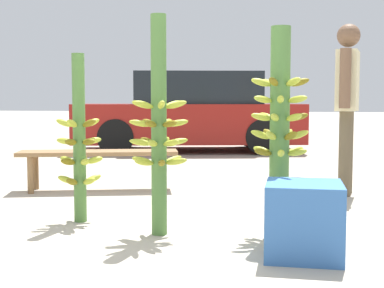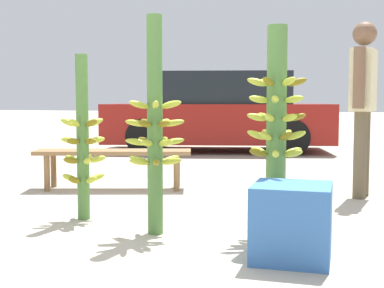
# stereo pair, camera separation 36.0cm
# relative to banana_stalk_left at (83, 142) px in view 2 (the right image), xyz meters

# --- Properties ---
(ground_plane) EXTENTS (80.00, 80.00, 0.00)m
(ground_plane) POSITION_rel_banana_stalk_left_xyz_m (0.75, -0.38, -0.60)
(ground_plane) COLOR #A89E8C
(banana_stalk_left) EXTENTS (0.35, 0.36, 1.27)m
(banana_stalk_left) POSITION_rel_banana_stalk_left_xyz_m (0.00, 0.00, 0.00)
(banana_stalk_left) COLOR #4C7A38
(banana_stalk_left) RESTS_ON ground_plane
(banana_stalk_center) EXTENTS (0.41, 0.41, 1.49)m
(banana_stalk_center) POSITION_rel_banana_stalk_left_xyz_m (0.68, -0.27, 0.13)
(banana_stalk_center) COLOR #4C7A38
(banana_stalk_center) RESTS_ON ground_plane
(banana_stalk_right) EXTENTS (0.41, 0.41, 1.41)m
(banana_stalk_right) POSITION_rel_banana_stalk_left_xyz_m (1.49, -0.10, 0.13)
(banana_stalk_right) COLOR #4C7A38
(banana_stalk_right) RESTS_ON ground_plane
(vendor_person) EXTENTS (0.27, 0.65, 1.65)m
(vendor_person) POSITION_rel_banana_stalk_left_xyz_m (2.09, 1.60, 0.38)
(vendor_person) COLOR brown
(vendor_person) RESTS_ON ground_plane
(market_bench) EXTENTS (1.64, 0.79, 0.41)m
(market_bench) POSITION_rel_banana_stalk_left_xyz_m (-0.37, 1.36, -0.25)
(market_bench) COLOR olive
(market_bench) RESTS_ON ground_plane
(parked_car) EXTENTS (4.27, 2.54, 1.41)m
(parked_car) POSITION_rel_banana_stalk_left_xyz_m (-0.25, 5.79, 0.08)
(parked_car) COLOR maroon
(parked_car) RESTS_ON ground_plane
(produce_crate) EXTENTS (0.44, 0.44, 0.44)m
(produce_crate) POSITION_rel_banana_stalk_left_xyz_m (1.65, -0.62, -0.38)
(produce_crate) COLOR #386BB2
(produce_crate) RESTS_ON ground_plane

